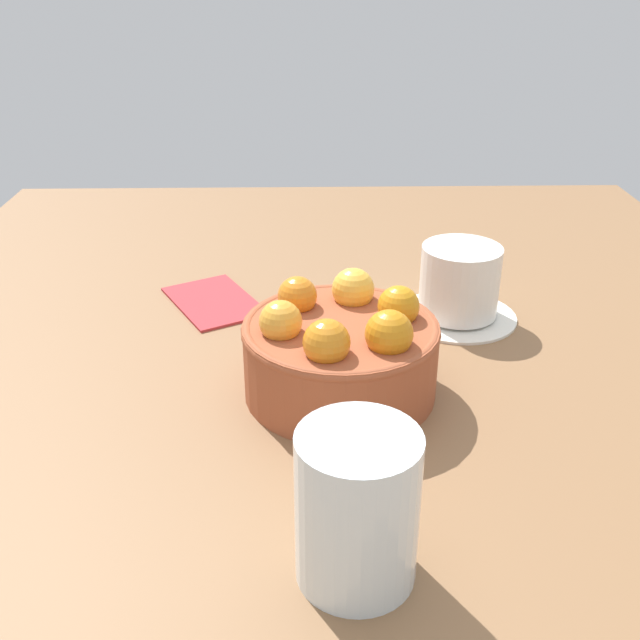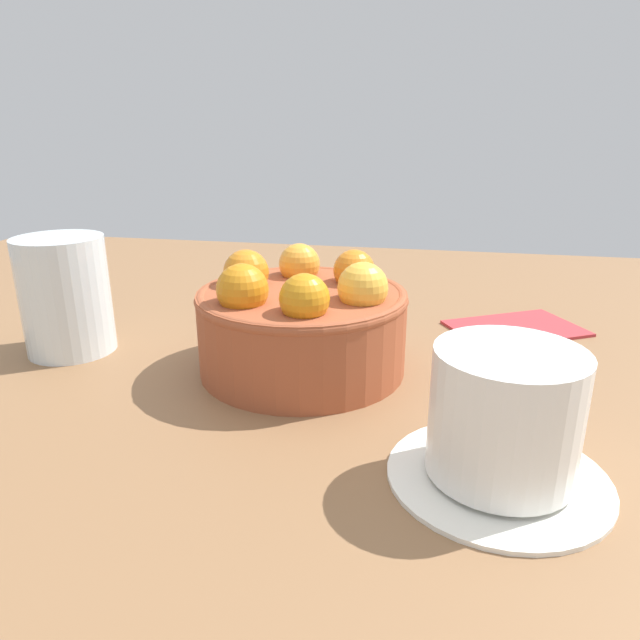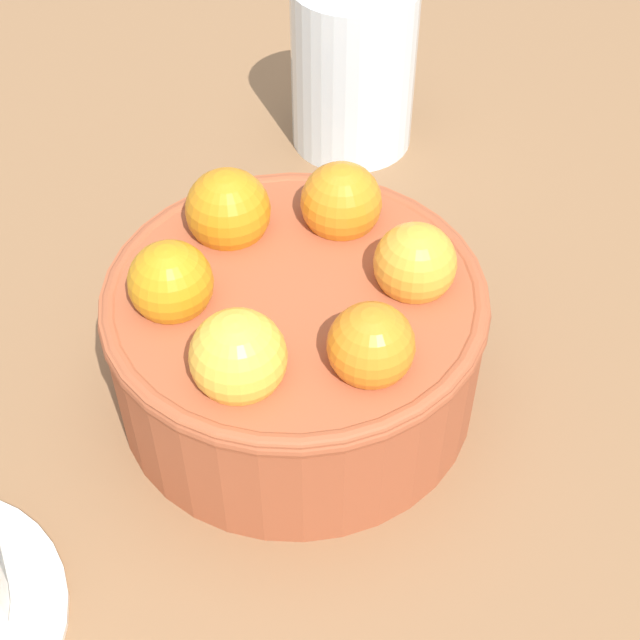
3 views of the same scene
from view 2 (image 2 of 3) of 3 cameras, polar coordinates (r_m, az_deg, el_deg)
name	(u,v)px [view 2 (image 2 of 3)]	position (r cm, az deg, el deg)	size (l,w,h in cm)	color
ground_plane	(303,386)	(48.98, -1.73, -6.56)	(127.29, 99.44, 3.24)	brown
terracotta_bowl	(302,321)	(46.70, -1.83, -0.07)	(17.13, 17.13, 9.71)	#9E4C2D
coffee_cup	(504,423)	(34.09, 17.85, -9.76)	(12.75, 12.75, 8.04)	white
water_glass	(64,296)	(54.85, -24.22, 2.17)	(7.60, 7.60, 10.36)	silver
folded_napkin	(516,327)	(60.12, 18.95, -0.66)	(12.38, 8.11, 0.60)	#B23338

